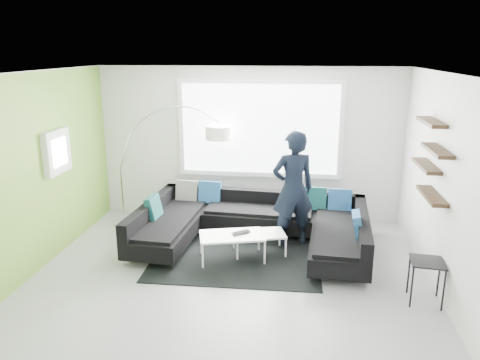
# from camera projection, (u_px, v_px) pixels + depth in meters

# --- Properties ---
(ground) EXTENTS (5.50, 5.50, 0.00)m
(ground) POSITION_uv_depth(u_px,v_px,m) (229.00, 278.00, 6.53)
(ground) COLOR gray
(ground) RESTS_ON ground
(room_shell) EXTENTS (5.54, 5.04, 2.82)m
(room_shell) POSITION_uv_depth(u_px,v_px,m) (233.00, 148.00, 6.23)
(room_shell) COLOR silver
(room_shell) RESTS_ON ground
(sectional_sofa) EXTENTS (3.72, 2.46, 0.77)m
(sectional_sofa) POSITION_uv_depth(u_px,v_px,m) (252.00, 227.00, 7.45)
(sectional_sofa) COLOR black
(sectional_sofa) RESTS_ON ground
(rug) EXTENTS (2.55, 1.87, 0.01)m
(rug) POSITION_uv_depth(u_px,v_px,m) (236.00, 259.00, 7.12)
(rug) COLOR black
(rug) RESTS_ON ground
(coffee_table) EXTENTS (1.38, 1.01, 0.40)m
(coffee_table) POSITION_uv_depth(u_px,v_px,m) (246.00, 244.00, 7.16)
(coffee_table) COLOR white
(coffee_table) RESTS_ON ground
(arc_lamp) EXTENTS (2.03, 0.70, 2.15)m
(arc_lamp) POSITION_uv_depth(u_px,v_px,m) (120.00, 167.00, 8.26)
(arc_lamp) COLOR silver
(arc_lamp) RESTS_ON ground
(side_table) EXTENTS (0.45, 0.45, 0.56)m
(side_table) POSITION_uv_depth(u_px,v_px,m) (426.00, 281.00, 5.85)
(side_table) COLOR black
(side_table) RESTS_ON ground
(person) EXTENTS (0.96, 0.87, 1.88)m
(person) POSITION_uv_depth(u_px,v_px,m) (293.00, 189.00, 7.43)
(person) COLOR black
(person) RESTS_ON ground
(laptop) EXTENTS (0.47, 0.47, 0.02)m
(laptop) POSITION_uv_depth(u_px,v_px,m) (243.00, 234.00, 7.01)
(laptop) COLOR black
(laptop) RESTS_ON coffee_table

